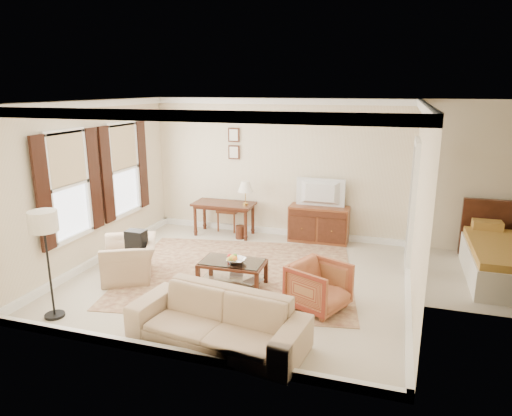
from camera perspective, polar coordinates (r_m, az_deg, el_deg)
The scene contains 20 objects.
room_shell at distance 7.18m, azimuth -2.27°, elevation 9.76°, with size 5.51×5.01×2.91m.
window_front at distance 8.06m, azimuth -22.39°, elevation 2.58°, with size 0.12×1.56×1.80m, color #CCB284, non-canonical shape.
window_rear at distance 9.32m, azimuth -16.19°, elevation 4.66°, with size 0.12×1.56×1.80m, color #CCB284, non-canonical shape.
doorway at distance 8.50m, azimuth 18.91°, elevation 0.20°, with size 0.10×1.12×2.25m, color white, non-canonical shape.
rug at distance 7.95m, azimuth -2.23°, elevation -8.11°, with size 3.84×3.29×0.01m, color #56201C.
writing_desk at distance 9.80m, azimuth -4.03°, elevation 0.01°, with size 1.30×0.65×0.71m.
desk_chair at distance 10.15m, azimuth -3.40°, elevation 0.10°, with size 0.45×0.45×1.05m, color brown, non-canonical shape.
desk_lamp at distance 9.55m, azimuth -1.33°, elevation 1.88°, with size 0.32×0.32×0.50m, color silver, non-canonical shape.
framed_prints at distance 9.88m, azimuth -2.78°, elevation 8.07°, with size 0.25×0.04×0.68m, color #462014, non-canonical shape.
sideboard at distance 9.50m, azimuth 7.84°, elevation -2.00°, with size 1.21×0.47×0.75m, color brown.
tv at distance 9.27m, azimuth 8.01°, elevation 2.97°, with size 0.94×0.54×0.12m, color black.
coffee_table at distance 7.34m, azimuth -2.96°, elevation -7.39°, with size 1.04×0.62×0.44m.
fruit_bowl at distance 7.20m, azimuth -2.49°, elevation -6.49°, with size 0.42×0.42×0.10m, color silver.
book_a at distance 7.52m, azimuth -3.28°, elevation -8.15°, with size 0.28×0.04×0.38m, color brown.
book_b at distance 7.31m, azimuth -0.99°, elevation -8.87°, with size 0.28×0.03×0.38m, color brown.
striped_armchair at distance 6.68m, azimuth 7.87°, elevation -9.42°, with size 0.74×0.69×0.76m, color maroon.
club_armchair at distance 7.94m, azimuth -15.51°, elevation -5.38°, with size 1.00×0.65×0.87m, color tan.
backpack at distance 7.81m, azimuth -14.74°, elevation -3.76°, with size 0.32×0.22×0.40m, color black.
sofa at distance 5.77m, azimuth -4.88°, elevation -12.83°, with size 2.23×0.65×0.87m, color tan.
floor_lamp at distance 6.69m, azimuth -24.97°, elevation -2.43°, with size 0.38×0.38×1.53m.
Camera 1 is at (2.40, -6.74, 3.12)m, focal length 32.00 mm.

